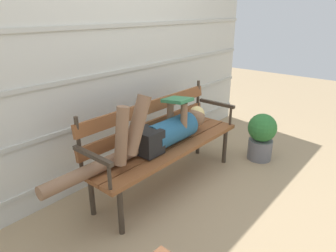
{
  "coord_description": "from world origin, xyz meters",
  "views": [
    {
      "loc": [
        -1.91,
        -1.48,
        1.58
      ],
      "look_at": [
        0.0,
        0.15,
        0.61
      ],
      "focal_mm": 32.2,
      "sensor_mm": 36.0,
      "label": 1
    }
  ],
  "objects": [
    {
      "name": "house_siding",
      "position": [
        0.0,
        0.74,
        1.24
      ],
      "size": [
        4.28,
        0.08,
        2.48
      ],
      "color": "beige",
      "rests_on": "ground"
    },
    {
      "name": "park_bench",
      "position": [
        -0.0,
        0.21,
        0.47
      ],
      "size": [
        1.69,
        0.47,
        0.85
      ],
      "color": "brown",
      "rests_on": "ground"
    },
    {
      "name": "ground_plane",
      "position": [
        0.0,
        0.0,
        0.0
      ],
      "size": [
        12.0,
        12.0,
        0.0
      ],
      "primitive_type": "plane",
      "color": "tan"
    },
    {
      "name": "reclining_person",
      "position": [
        -0.1,
        0.14,
        0.58
      ],
      "size": [
        1.73,
        0.26,
        0.57
      ],
      "color": "#23567A"
    },
    {
      "name": "potted_plant",
      "position": [
        1.08,
        -0.29,
        0.28
      ],
      "size": [
        0.31,
        0.31,
        0.53
      ],
      "color": "slate",
      "rests_on": "ground"
    }
  ]
}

